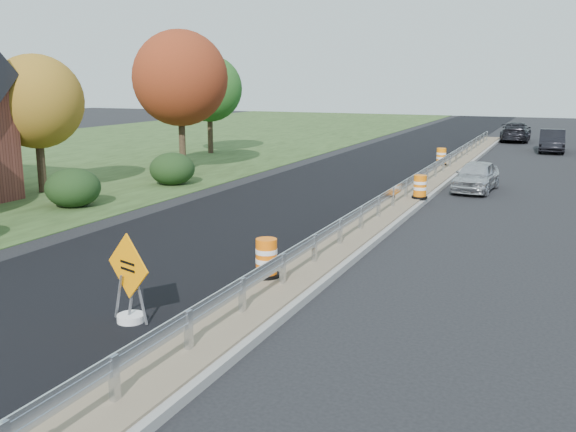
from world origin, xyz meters
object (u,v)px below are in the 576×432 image
at_px(caution_sign, 130,300).
at_px(barrel_median_mid, 420,187).
at_px(barrel_median_near, 266,259).
at_px(barrel_median_far, 441,157).
at_px(car_dark_far, 516,132).
at_px(car_silver, 476,176).
at_px(car_dark_mid, 552,141).

distance_m(caution_sign, barrel_median_mid, 15.12).
xyz_separation_m(barrel_median_near, barrel_median_mid, (1.10, 11.69, -0.01)).
xyz_separation_m(barrel_median_far, car_dark_far, (2.40, 18.55, 0.09)).
bearing_deg(car_silver, barrel_median_far, 116.72).
distance_m(caution_sign, barrel_median_near, 3.55).
distance_m(caution_sign, car_silver, 19.32).
bearing_deg(barrel_median_near, caution_sign, -115.47).
bearing_deg(car_silver, barrel_median_mid, -108.30).
relative_size(barrel_median_near, car_dark_far, 0.18).
bearing_deg(barrel_median_mid, barrel_median_near, -95.38).
height_order(caution_sign, barrel_median_mid, caution_sign).
bearing_deg(barrel_median_mid, car_dark_far, 87.44).
relative_size(barrel_median_near, car_silver, 0.24).
xyz_separation_m(caution_sign, barrel_median_mid, (2.62, 14.89, 0.20)).
distance_m(barrel_median_far, car_dark_mid, 12.68).
height_order(barrel_median_far, car_dark_mid, car_dark_mid).
bearing_deg(car_dark_mid, car_silver, -100.09).
distance_m(barrel_median_near, barrel_median_far, 22.09).
bearing_deg(car_dark_mid, caution_sign, -102.48).
distance_m(barrel_median_mid, barrel_median_far, 10.46).
relative_size(barrel_median_near, barrel_median_mid, 1.01).
height_order(barrel_median_mid, car_dark_mid, car_dark_mid).
bearing_deg(barrel_median_mid, caution_sign, -100.00).
distance_m(barrel_median_mid, car_dark_mid, 22.33).
xyz_separation_m(caution_sign, barrel_median_far, (1.52, 25.29, 0.20)).
distance_m(barrel_median_near, car_dark_far, 40.71).
bearing_deg(barrel_median_far, caution_sign, -93.45).
distance_m(car_silver, car_dark_far, 24.99).
xyz_separation_m(barrel_median_mid, car_silver, (1.62, 3.97, -0.00)).
xyz_separation_m(barrel_median_mid, car_dark_far, (1.30, 28.95, 0.10)).
bearing_deg(car_silver, caution_sign, -98.82).
bearing_deg(barrel_median_near, car_dark_far, 86.62).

